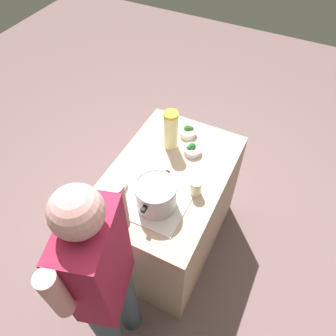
{
  "coord_description": "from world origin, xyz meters",
  "views": [
    {
      "loc": [
        1.21,
        0.6,
        2.54
      ],
      "look_at": [
        0.0,
        0.0,
        0.95
      ],
      "focal_mm": 34.58,
      "sensor_mm": 36.0,
      "label": 1
    }
  ],
  "objects_px": {
    "broccoli_bowl_front": "(116,183)",
    "person_cook": "(105,285)",
    "cooking_pot": "(156,195)",
    "broccoli_bowl_center": "(192,149)",
    "broccoli_bowl_back": "(188,132)",
    "lemonade_pitcher": "(171,130)",
    "mason_jar": "(196,188)"
  },
  "relations": [
    {
      "from": "lemonade_pitcher",
      "to": "broccoli_bowl_back",
      "type": "height_order",
      "value": "lemonade_pitcher"
    },
    {
      "from": "broccoli_bowl_center",
      "to": "broccoli_bowl_front",
      "type": "bearing_deg",
      "value": -33.28
    },
    {
      "from": "broccoli_bowl_front",
      "to": "cooking_pot",
      "type": "bearing_deg",
      "value": 86.86
    },
    {
      "from": "broccoli_bowl_center",
      "to": "broccoli_bowl_back",
      "type": "distance_m",
      "value": 0.18
    },
    {
      "from": "mason_jar",
      "to": "broccoli_bowl_center",
      "type": "distance_m",
      "value": 0.35
    },
    {
      "from": "cooking_pot",
      "to": "broccoli_bowl_front",
      "type": "relative_size",
      "value": 2.41
    },
    {
      "from": "broccoli_bowl_front",
      "to": "person_cook",
      "type": "relative_size",
      "value": 0.08
    },
    {
      "from": "person_cook",
      "to": "cooking_pot",
      "type": "bearing_deg",
      "value": -179.17
    },
    {
      "from": "broccoli_bowl_center",
      "to": "broccoli_bowl_back",
      "type": "height_order",
      "value": "broccoli_bowl_center"
    },
    {
      "from": "broccoli_bowl_back",
      "to": "lemonade_pitcher",
      "type": "bearing_deg",
      "value": -20.6
    },
    {
      "from": "mason_jar",
      "to": "broccoli_bowl_back",
      "type": "height_order",
      "value": "mason_jar"
    },
    {
      "from": "broccoli_bowl_back",
      "to": "person_cook",
      "type": "bearing_deg",
      "value": 4.26
    },
    {
      "from": "cooking_pot",
      "to": "person_cook",
      "type": "bearing_deg",
      "value": 0.83
    },
    {
      "from": "mason_jar",
      "to": "broccoli_bowl_center",
      "type": "xyz_separation_m",
      "value": [
        -0.31,
        -0.16,
        -0.03
      ]
    },
    {
      "from": "broccoli_bowl_front",
      "to": "broccoli_bowl_back",
      "type": "height_order",
      "value": "broccoli_bowl_back"
    },
    {
      "from": "cooking_pot",
      "to": "mason_jar",
      "type": "height_order",
      "value": "cooking_pot"
    },
    {
      "from": "cooking_pot",
      "to": "lemonade_pitcher",
      "type": "bearing_deg",
      "value": -163.78
    },
    {
      "from": "cooking_pot",
      "to": "person_cook",
      "type": "relative_size",
      "value": 0.19
    },
    {
      "from": "cooking_pot",
      "to": "broccoli_bowl_back",
      "type": "relative_size",
      "value": 2.59
    },
    {
      "from": "broccoli_bowl_center",
      "to": "mason_jar",
      "type": "bearing_deg",
      "value": 26.94
    },
    {
      "from": "broccoli_bowl_center",
      "to": "person_cook",
      "type": "relative_size",
      "value": 0.07
    },
    {
      "from": "broccoli_bowl_back",
      "to": "person_cook",
      "type": "xyz_separation_m",
      "value": [
        1.2,
        0.09,
        0.02
      ]
    },
    {
      "from": "lemonade_pitcher",
      "to": "broccoli_bowl_front",
      "type": "xyz_separation_m",
      "value": [
        0.47,
        -0.15,
        -0.12
      ]
    },
    {
      "from": "lemonade_pitcher",
      "to": "person_cook",
      "type": "height_order",
      "value": "person_cook"
    },
    {
      "from": "mason_jar",
      "to": "broccoli_bowl_center",
      "type": "bearing_deg",
      "value": -153.06
    },
    {
      "from": "broccoli_bowl_front",
      "to": "person_cook",
      "type": "xyz_separation_m",
      "value": [
        0.57,
        0.3,
        0.02
      ]
    },
    {
      "from": "cooking_pot",
      "to": "broccoli_bowl_back",
      "type": "xyz_separation_m",
      "value": [
        -0.65,
        -0.08,
        -0.07
      ]
    },
    {
      "from": "lemonade_pitcher",
      "to": "broccoli_bowl_front",
      "type": "distance_m",
      "value": 0.51
    },
    {
      "from": "cooking_pot",
      "to": "broccoli_bowl_front",
      "type": "height_order",
      "value": "cooking_pot"
    },
    {
      "from": "lemonade_pitcher",
      "to": "broccoli_bowl_front",
      "type": "height_order",
      "value": "lemonade_pitcher"
    },
    {
      "from": "lemonade_pitcher",
      "to": "broccoli_bowl_center",
      "type": "distance_m",
      "value": 0.2
    },
    {
      "from": "broccoli_bowl_front",
      "to": "person_cook",
      "type": "height_order",
      "value": "person_cook"
    }
  ]
}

